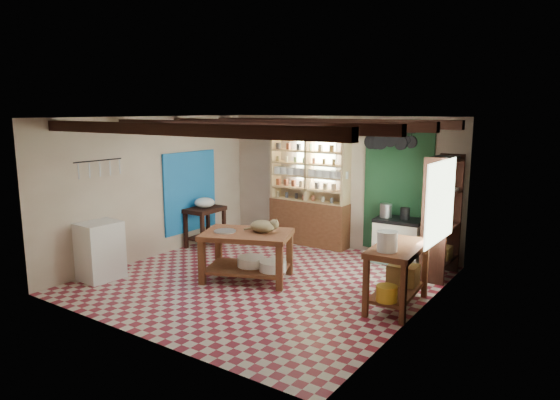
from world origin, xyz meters
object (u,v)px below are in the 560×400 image
Objects in this scene: stove at (398,241)px; right_counter at (397,276)px; work_table at (247,256)px; white_cabinet at (100,251)px; prep_table at (205,227)px; cat at (263,226)px.

right_counter reaches higher than stove.
right_counter is (2.42, 0.29, 0.05)m from work_table.
stove is 2.10m from right_counter.
work_table is 1.47× the size of white_cabinet.
white_cabinet is 0.77× the size of right_counter.
prep_table is 2.43m from cat.
cat reaches higher than prep_table.
work_table is 1.68× the size of stove.
cat is at bearing -128.20° from stove.
cat reaches higher than white_cabinet.
stove is 2.61m from cat.
cat is (2.17, -0.98, 0.49)m from prep_table.
cat reaches higher than right_counter.
white_cabinet is at bearing -164.45° from right_counter.
work_table is at bearing -178.69° from cat.
right_counter reaches higher than prep_table.
prep_table is 4.46m from right_counter.
right_counter is at bearing -72.63° from stove.
white_cabinet reaches higher than prep_table.
work_table is 2.81m from stove.
white_cabinet is 2.20× the size of cat.
right_counter is at bearing -13.38° from prep_table.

